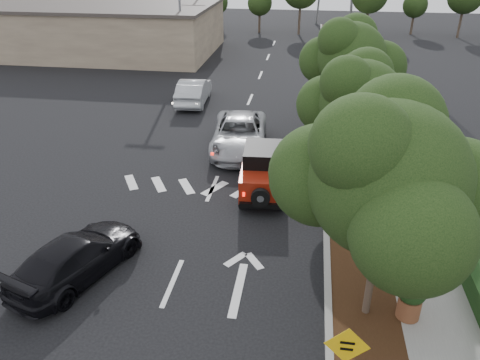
% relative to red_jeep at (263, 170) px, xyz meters
% --- Properties ---
extents(ground, '(120.00, 120.00, 0.00)m').
position_rel_red_jeep_xyz_m(ground, '(-2.07, -6.06, -0.97)').
color(ground, black).
rests_on(ground, ground).
extents(curb, '(0.20, 70.00, 0.15)m').
position_rel_red_jeep_xyz_m(curb, '(2.53, 5.94, -0.89)').
color(curb, '#9E9B93').
rests_on(curb, ground).
extents(planting_strip, '(1.80, 70.00, 0.12)m').
position_rel_red_jeep_xyz_m(planting_strip, '(3.53, 5.94, -0.91)').
color(planting_strip, black).
rests_on(planting_strip, ground).
extents(sidewalk, '(2.00, 70.00, 0.12)m').
position_rel_red_jeep_xyz_m(sidewalk, '(5.43, 5.94, -0.91)').
color(sidewalk, gray).
rests_on(sidewalk, ground).
extents(hedge, '(0.80, 70.00, 0.80)m').
position_rel_red_jeep_xyz_m(hedge, '(6.83, 5.94, -0.57)').
color(hedge, black).
rests_on(hedge, ground).
extents(commercial_building, '(22.00, 12.00, 4.00)m').
position_rel_red_jeep_xyz_m(commercial_building, '(-18.07, 23.94, 1.03)').
color(commercial_building, '#7C6A56').
rests_on(commercial_building, ground).
extents(transmission_tower, '(7.00, 4.00, 28.00)m').
position_rel_red_jeep_xyz_m(transmission_tower, '(3.93, 41.94, -0.97)').
color(transmission_tower, slate).
rests_on(transmission_tower, ground).
extents(street_tree_near, '(3.80, 3.80, 5.92)m').
position_rel_red_jeep_xyz_m(street_tree_near, '(3.53, -6.56, -0.97)').
color(street_tree_near, black).
rests_on(street_tree_near, ground).
extents(street_tree_mid, '(3.20, 3.20, 5.32)m').
position_rel_red_jeep_xyz_m(street_tree_mid, '(3.53, 0.44, -0.97)').
color(street_tree_mid, black).
rests_on(street_tree_mid, ground).
extents(street_tree_far, '(3.40, 3.40, 5.62)m').
position_rel_red_jeep_xyz_m(street_tree_far, '(3.53, 6.94, -0.97)').
color(street_tree_far, black).
rests_on(street_tree_far, ground).
extents(light_pole_a, '(2.00, 0.22, 9.00)m').
position_rel_red_jeep_xyz_m(light_pole_a, '(-8.57, 19.94, -0.97)').
color(light_pole_a, slate).
rests_on(light_pole_a, ground).
extents(light_pole_b, '(2.00, 0.22, 9.00)m').
position_rel_red_jeep_xyz_m(light_pole_b, '(-9.57, 31.94, -0.97)').
color(light_pole_b, slate).
rests_on(light_pole_b, ground).
extents(red_jeep, '(1.86, 3.80, 1.90)m').
position_rel_red_jeep_xyz_m(red_jeep, '(0.00, 0.00, 0.00)').
color(red_jeep, black).
rests_on(red_jeep, ground).
extents(silver_suv_ahead, '(3.11, 5.81, 1.55)m').
position_rel_red_jeep_xyz_m(silver_suv_ahead, '(-1.57, 4.08, -0.19)').
color(silver_suv_ahead, '#9B9DA2').
rests_on(silver_suv_ahead, ground).
extents(black_suv_oncoming, '(3.26, 4.90, 1.32)m').
position_rel_red_jeep_xyz_m(black_suv_oncoming, '(-5.00, -6.09, -0.31)').
color(black_suv_oncoming, black).
rests_on(black_suv_oncoming, ground).
extents(silver_sedan_oncoming, '(1.90, 4.68, 1.51)m').
position_rel_red_jeep_xyz_m(silver_sedan_oncoming, '(-5.45, 10.76, -0.21)').
color(silver_sedan_oncoming, '#B3B7BC').
rests_on(silver_sedan_oncoming, ground).
extents(parked_suv, '(4.31, 2.14, 1.41)m').
position_rel_red_jeep_xyz_m(parked_suv, '(-11.49, 20.49, -0.26)').
color(parked_suv, '#B9BBC2').
rests_on(parked_suv, ground).
extents(speed_hump_sign, '(0.95, 0.08, 2.03)m').
position_rel_red_jeep_xyz_m(speed_hump_sign, '(2.73, -9.36, 0.44)').
color(speed_hump_sign, slate).
rests_on(speed_hump_sign, ground).
extents(terracotta_planter, '(0.77, 0.77, 1.34)m').
position_rel_red_jeep_xyz_m(terracotta_planter, '(4.62, -6.60, -0.06)').
color(terracotta_planter, brown).
rests_on(terracotta_planter, ground).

